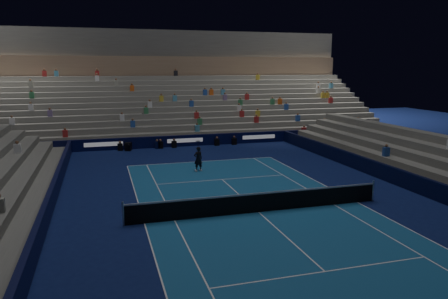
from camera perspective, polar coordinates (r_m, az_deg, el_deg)
name	(u,v)px	position (r m, az deg, el deg)	size (l,w,h in m)	color
ground	(259,212)	(20.95, 4.65, -8.37)	(90.00, 90.00, 0.00)	#0C1649
court_surface	(259,212)	(20.94, 4.65, -8.36)	(10.97, 23.77, 0.01)	#185186
sponsor_barrier_far	(185,141)	(38.17, -5.26, 1.19)	(44.00, 0.25, 1.00)	black
sponsor_barrier_east	(425,187)	(25.78, 25.33, -4.55)	(0.25, 37.00, 1.00)	black
sponsor_barrier_west	(43,222)	(19.69, -23.10, -8.97)	(0.25, 37.00, 1.00)	black
grandstand_main	(168,101)	(47.03, -7.54, 6.49)	(44.00, 15.20, 11.20)	slate
tennis_net	(259,202)	(20.79, 4.67, -7.06)	(12.90, 0.10, 1.10)	#B2B2B7
tennis_player	(198,159)	(28.81, -3.48, -1.26)	(0.62, 0.40, 1.69)	black
broadcast_camera	(128,146)	(36.93, -12.70, 0.40)	(0.67, 1.05, 0.68)	black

